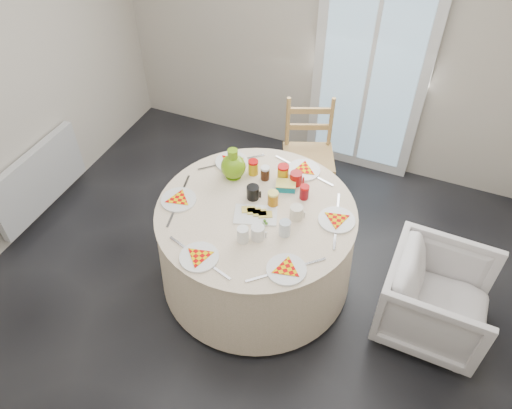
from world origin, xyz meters
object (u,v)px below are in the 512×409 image
at_px(radiator, 39,180).
at_px(table, 256,245).
at_px(armchair, 440,293).
at_px(wooden_chair, 308,157).
at_px(green_pitcher, 233,163).

distance_m(radiator, table, 1.99).
bearing_deg(radiator, armchair, 2.02).
distance_m(radiator, armchair, 3.31).
distance_m(wooden_chair, green_pitcher, 0.93).
bearing_deg(wooden_chair, armchair, -58.91).
relative_size(table, armchair, 2.02).
bearing_deg(table, radiator, -178.80).
relative_size(radiator, green_pitcher, 4.20).
height_order(wooden_chair, armchair, wooden_chair).
relative_size(wooden_chair, green_pitcher, 4.05).
bearing_deg(table, green_pitcher, 137.48).
xyz_separation_m(wooden_chair, green_pitcher, (-0.35, -0.76, 0.40)).
height_order(wooden_chair, green_pitcher, green_pitcher).
height_order(radiator, armchair, armchair).
xyz_separation_m(armchair, green_pitcher, (-1.62, 0.20, 0.48)).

